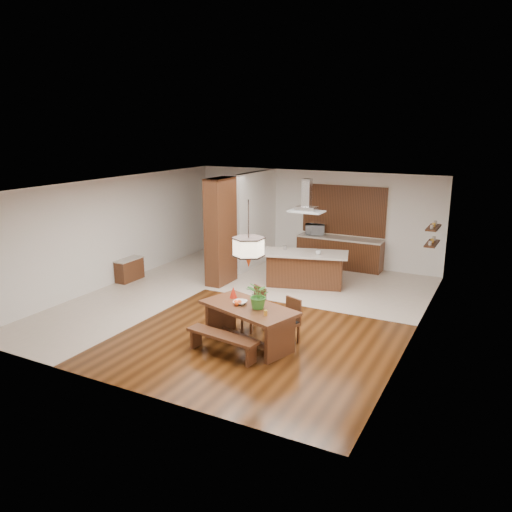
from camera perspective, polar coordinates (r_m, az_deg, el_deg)
The scene contains 25 objects.
room_shell at distance 11.71m, azimuth -1.31°, elevation 4.02°, with size 9.00×9.04×2.92m.
tile_hallway at distance 13.71m, azimuth -11.41°, elevation -3.56°, with size 2.50×9.00×0.01m, color beige.
tile_kitchen at distance 13.95m, azimuth 8.23°, elevation -3.11°, with size 5.50×4.00×0.01m, color beige.
soffit_band at distance 11.58m, azimuth -1.33°, elevation 8.02°, with size 8.00×9.00×0.02m, color #3B190E.
partition_pier at distance 13.53m, azimuth -4.06°, elevation 2.79°, with size 0.45×1.00×2.90m, color #321A0E.
partition_stub at distance 15.33m, azimuth 0.04°, elevation 4.22°, with size 0.18×2.40×2.90m, color silver.
hallway_console at distance 14.43m, azimuth -14.27°, elevation -1.53°, with size 0.37×0.88×0.63m, color #321A0E.
hallway_doorway at distance 16.96m, azimuth -2.16°, elevation 3.84°, with size 1.10×0.20×2.10m, color #321A0E.
rear_counter at distance 15.45m, azimuth 9.52°, elevation 0.40°, with size 2.60×0.62×0.95m.
kitchen_window at distance 15.44m, azimuth 10.02°, elevation 5.20°, with size 2.60×0.08×1.50m, color brown.
shelf_lower at distance 13.10m, azimuth 19.47°, elevation 1.36°, with size 0.26×0.90×0.04m, color #321A0E.
shelf_upper at distance 13.02m, azimuth 19.62°, elevation 3.08°, with size 0.26×0.90×0.04m, color #321A0E.
dining_table at distance 9.86m, azimuth -0.83°, elevation -6.93°, with size 2.13×1.50×0.80m.
dining_bench at distance 9.57m, azimuth -3.85°, elevation -10.10°, with size 1.52×0.33×0.43m, color #321A0E, non-canonical shape.
dining_chair_left at distance 10.61m, azimuth -0.36°, elevation -6.06°, with size 0.41×0.41×0.93m, color #321A0E, non-canonical shape.
dining_chair_right at distance 10.00m, azimuth 3.56°, elevation -7.48°, with size 0.40×0.40×0.91m, color #321A0E, non-canonical shape.
pendant_lantern at distance 9.38m, azimuth -0.86°, elevation 2.51°, with size 0.64×0.64×1.31m, color beige, non-canonical shape.
foliage_plant at distance 9.58m, azimuth 0.37°, elevation -4.53°, with size 0.48×0.42×0.54m, color #357727.
fruit_bowl at distance 9.90m, azimuth -1.82°, elevation -5.33°, with size 0.27×0.27×0.07m, color #BCB6A4.
napkin_cone at distance 10.23m, azimuth -2.61°, elevation -4.15°, with size 0.15×0.15×0.24m, color #A91C0C.
gold_ornament at distance 9.32m, azimuth 1.10°, elevation -6.52°, with size 0.07×0.07×0.10m, color gold.
kitchen_island at distance 13.53m, azimuth 5.61°, elevation -1.46°, with size 2.48×1.59×0.95m.
range_hood at distance 13.13m, azimuth 5.83°, elevation 6.88°, with size 0.90×0.55×0.87m, color silver, non-canonical shape.
island_cup at distance 13.17m, azimuth 7.14°, elevation 0.38°, with size 0.14×0.14×0.11m, color silver.
microwave at distance 15.61m, azimuth 6.74°, elevation 3.04°, with size 0.58×0.39×0.32m, color silver.
Camera 1 is at (5.53, -10.09, 4.20)m, focal length 35.00 mm.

